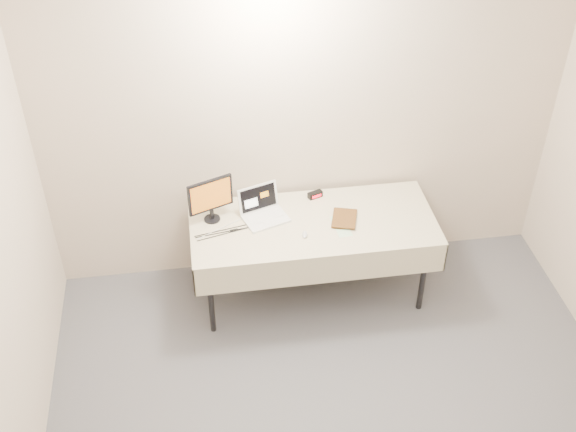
{
  "coord_description": "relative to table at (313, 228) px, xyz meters",
  "views": [
    {
      "loc": [
        -0.82,
        -2.14,
        4.14
      ],
      "look_at": [
        -0.2,
        1.99,
        0.86
      ],
      "focal_mm": 45.0,
      "sensor_mm": 36.0,
      "label": 1
    }
  ],
  "objects": [
    {
      "name": "laptop",
      "position": [
        -0.37,
        0.13,
        0.12
      ],
      "size": [
        0.39,
        0.37,
        0.22
      ],
      "rotation": [
        0.0,
        0.0,
        0.32
      ],
      "color": "white",
      "rests_on": "table"
    },
    {
      "name": "book",
      "position": [
        0.15,
        0.01,
        0.18
      ],
      "size": [
        0.18,
        0.07,
        0.24
      ],
      "primitive_type": "imported",
      "rotation": [
        0.0,
        0.0,
        -0.29
      ],
      "color": "brown",
      "rests_on": "table"
    },
    {
      "name": "back_wall",
      "position": [
        0.0,
        0.45,
        0.67
      ],
      "size": [
        4.0,
        0.1,
        2.7
      ],
      "primitive_type": "cube",
      "color": "beige",
      "rests_on": "ground"
    },
    {
      "name": "table",
      "position": [
        0.0,
        0.0,
        0.0
      ],
      "size": [
        1.86,
        0.81,
        0.74
      ],
      "color": "black",
      "rests_on": "ground"
    },
    {
      "name": "clicker",
      "position": [
        -0.09,
        -0.15,
        0.07
      ],
      "size": [
        0.05,
        0.09,
        0.02
      ],
      "primitive_type": "ellipsoid",
      "rotation": [
        0.0,
        0.0,
        -0.17
      ],
      "color": "silver",
      "rests_on": "table"
    },
    {
      "name": "monitor",
      "position": [
        -0.75,
        0.14,
        0.27
      ],
      "size": [
        0.34,
        0.16,
        0.36
      ],
      "rotation": [
        0.0,
        0.0,
        0.37
      ],
      "color": "black",
      "rests_on": "table"
    },
    {
      "name": "alarm_clock",
      "position": [
        0.07,
        0.31,
        0.09
      ],
      "size": [
        0.12,
        0.09,
        0.05
      ],
      "rotation": [
        0.0,
        0.0,
        0.36
      ],
      "color": "black",
      "rests_on": "table"
    },
    {
      "name": "usb_dongle",
      "position": [
        -0.6,
        -0.02,
        0.07
      ],
      "size": [
        0.06,
        0.03,
        0.01
      ],
      "primitive_type": "cube",
      "rotation": [
        0.0,
        0.0,
        0.16
      ],
      "color": "black",
      "rests_on": "table"
    },
    {
      "name": "paper_form",
      "position": [
        0.2,
        -0.08,
        0.06
      ],
      "size": [
        0.13,
        0.27,
        0.0
      ],
      "primitive_type": "cube",
      "rotation": [
        0.0,
        0.0,
        0.11
      ],
      "color": "#A8D4AA",
      "rests_on": "table"
    }
  ]
}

